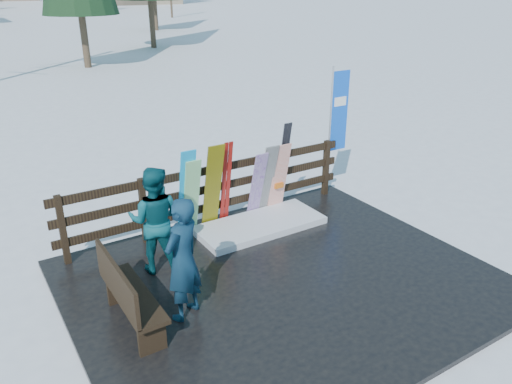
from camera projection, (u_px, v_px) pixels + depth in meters
ground at (283, 284)px, 7.46m from camera, size 700.00×700.00×0.00m
deck at (283, 281)px, 7.45m from camera, size 6.00×5.00×0.08m
fence at (213, 190)px, 8.89m from camera, size 5.60×0.10×1.15m
snow_patch at (260, 225)px, 8.96m from camera, size 2.30×1.00×0.12m
bench at (127, 293)px, 6.22m from camera, size 0.41×1.50×0.97m
snowboard_0 at (187, 194)px, 8.36m from camera, size 0.27×0.39×1.62m
snowboard_1 at (191, 198)px, 8.44m from camera, size 0.27×0.36×1.43m
snowboard_2 at (213, 187)px, 8.60m from camera, size 0.31×0.42×1.63m
snowboard_3 at (257, 185)px, 9.11m from camera, size 0.25×0.38×1.31m
snowboard_4 at (267, 180)px, 9.19m from camera, size 0.29×0.38×1.41m
snowboard_5 at (279, 178)px, 9.33m from camera, size 0.33×0.30×1.39m
ski_pair_a at (226, 183)px, 8.81m from camera, size 0.17×0.29×1.60m
ski_pair_b at (283, 167)px, 9.38m from camera, size 0.17×0.32×1.75m
rental_flag at (337, 116)px, 9.96m from camera, size 0.45×0.04×2.60m
person_front at (183, 260)px, 6.32m from camera, size 0.73×0.65×1.68m
person_back at (155, 220)px, 7.38m from camera, size 1.02×0.97×1.67m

